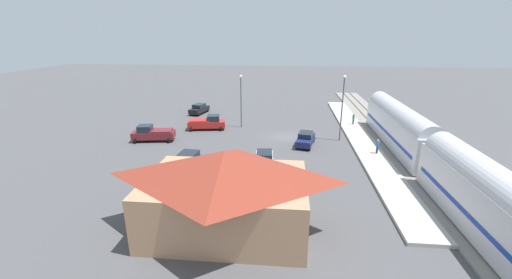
# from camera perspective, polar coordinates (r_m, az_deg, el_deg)

# --- Properties ---
(ground_plane) EXTENTS (200.00, 200.00, 0.00)m
(ground_plane) POSITION_cam_1_polar(r_m,az_deg,el_deg) (44.14, 5.16, 0.41)
(ground_plane) COLOR #4C4C4F
(railway_track) EXTENTS (4.80, 70.00, 0.30)m
(railway_track) POSITION_cam_1_polar(r_m,az_deg,el_deg) (46.26, 22.78, -0.03)
(railway_track) COLOR gray
(railway_track) RESTS_ON ground
(platform) EXTENTS (3.20, 46.00, 0.30)m
(platform) POSITION_cam_1_polar(r_m,az_deg,el_deg) (45.20, 17.95, 0.19)
(platform) COLOR #B7B2A8
(platform) RESTS_ON ground
(station_building) EXTENTS (11.99, 8.32, 6.03)m
(station_building) POSITION_cam_1_polar(r_m,az_deg,el_deg) (22.93, -5.37, -8.81)
(station_building) COLOR tan
(station_building) RESTS_ON ground
(pedestrian_on_platform) EXTENTS (0.36, 0.36, 1.71)m
(pedestrian_on_platform) POSITION_cam_1_polar(r_m,az_deg,el_deg) (51.06, 16.92, 3.66)
(pedestrian_on_platform) COLOR #23284C
(pedestrian_on_platform) RESTS_ON platform
(pedestrian_waiting_far) EXTENTS (0.36, 0.36, 1.71)m
(pedestrian_waiting_far) POSITION_cam_1_polar(r_m,az_deg,el_deg) (39.51, 20.77, -0.98)
(pedestrian_waiting_far) COLOR #333338
(pedestrian_waiting_far) RESTS_ON platform
(sedan_silver) EXTENTS (2.16, 4.62, 1.74)m
(sedan_silver) POSITION_cam_1_polar(r_m,az_deg,el_deg) (33.96, 1.49, -3.57)
(sedan_silver) COLOR silver
(sedan_silver) RESTS_ON ground
(sedan_navy) EXTENTS (2.75, 4.79, 1.74)m
(sedan_navy) POSITION_cam_1_polar(r_m,az_deg,el_deg) (40.98, 8.78, 0.12)
(sedan_navy) COLOR navy
(sedan_navy) RESTS_ON ground
(suv_blue) EXTENTS (2.48, 5.08, 2.22)m
(suv_blue) POSITION_cam_1_polar(r_m,az_deg,el_deg) (32.68, -12.25, -4.40)
(suv_blue) COLOR #283D9E
(suv_blue) RESTS_ON ground
(pickup_maroon) EXTENTS (5.64, 3.12, 2.14)m
(pickup_maroon) POSITION_cam_1_polar(r_m,az_deg,el_deg) (44.32, -17.89, 1.03)
(pickup_maroon) COLOR maroon
(pickup_maroon) RESTS_ON ground
(pickup_red) EXTENTS (5.64, 3.14, 2.14)m
(pickup_red) POSITION_cam_1_polar(r_m,az_deg,el_deg) (47.81, -8.64, 2.97)
(pickup_red) COLOR red
(pickup_red) RESTS_ON ground
(sedan_black) EXTENTS (2.83, 4.80, 1.74)m
(sedan_black) POSITION_cam_1_polar(r_m,az_deg,el_deg) (57.66, -10.07, 5.39)
(sedan_black) COLOR black
(sedan_black) RESTS_ON ground
(light_pole_near_platform) EXTENTS (0.44, 0.44, 8.59)m
(light_pole_near_platform) POSITION_cam_1_polar(r_m,az_deg,el_deg) (42.72, 15.13, 6.63)
(light_pole_near_platform) COLOR #515156
(light_pole_near_platform) RESTS_ON ground
(light_pole_lot_center) EXTENTS (0.44, 0.44, 7.81)m
(light_pole_lot_center) POSITION_cam_1_polar(r_m,az_deg,el_deg) (47.67, -2.68, 7.90)
(light_pole_lot_center) COLOR #515156
(light_pole_lot_center) RESTS_ON ground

